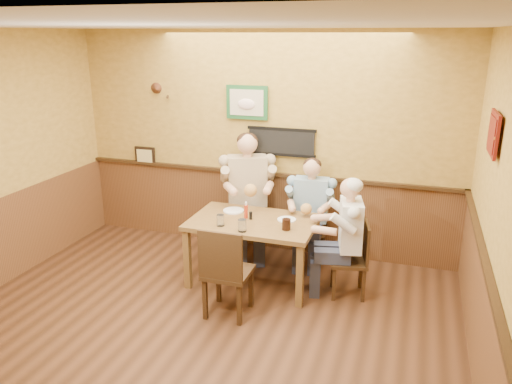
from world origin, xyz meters
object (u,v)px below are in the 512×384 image
salt_shaker (246,213)px  chair_near_side (228,270)px  dining_table (253,228)px  cola_tumbler (286,224)px  diner_tan_shirt (247,200)px  water_glass_mid (242,226)px  diner_blue_polo (311,216)px  chair_back_left (248,216)px  chair_right_end (349,259)px  diner_white_elder (350,244)px  chair_back_right (310,230)px  pepper_shaker (251,216)px  water_glass_left (220,220)px  hot_sauce_bottle (246,211)px

salt_shaker → chair_near_side: bearing=-83.7°
dining_table → cola_tumbler: 0.48m
diner_tan_shirt → water_glass_mid: (0.32, -1.10, 0.11)m
diner_tan_shirt → diner_blue_polo: size_ratio=1.19×
dining_table → chair_back_left: bearing=113.7°
chair_right_end → diner_white_elder: size_ratio=0.70×
chair_near_side → diner_tan_shirt: 1.54m
diner_blue_polo → salt_shaker: (-0.61, -0.65, 0.20)m
diner_tan_shirt → cola_tumbler: (0.75, -0.91, 0.10)m
chair_back_right → pepper_shaker: bearing=-131.9°
water_glass_mid → cola_tumbler: 0.47m
pepper_shaker → cola_tumbler: bearing=-21.0°
chair_back_left → water_glass_mid: (0.32, -1.10, 0.32)m
water_glass_left → hot_sauce_bottle: size_ratio=0.73×
chair_near_side → salt_shaker: bearing=-84.2°
dining_table → pepper_shaker: 0.14m
chair_back_left → chair_near_side: (0.31, -1.49, -0.01)m
chair_near_side → diner_white_elder: size_ratio=0.81×
pepper_shaker → chair_near_side: bearing=-88.7°
dining_table → diner_tan_shirt: diner_tan_shirt is taller
chair_right_end → chair_back_left: bearing=-129.6°
chair_back_right → diner_white_elder: (0.57, -0.68, 0.18)m
chair_near_side → cola_tumbler: chair_near_side is taller
water_glass_left → water_glass_mid: bearing=-16.2°
dining_table → cola_tumbler: (0.42, -0.16, 0.15)m
water_glass_left → pepper_shaker: 0.38m
chair_near_side → cola_tumbler: 0.80m
hot_sauce_bottle → water_glass_mid: bearing=-76.4°
chair_back_left → chair_near_side: size_ratio=1.03×
diner_white_elder → water_glass_left: 1.41m
chair_near_side → diner_tan_shirt: bearing=-78.6°
diner_tan_shirt → water_glass_left: size_ratio=11.36×
water_glass_mid → salt_shaker: 0.43m
chair_back_left → water_glass_mid: size_ratio=7.43×
salt_shaker → cola_tumbler: bearing=-22.8°
cola_tumbler → pepper_shaker: cola_tumbler is taller
water_glass_mid → chair_back_left: bearing=106.4°
chair_near_side → cola_tumbler: (0.44, 0.58, 0.33)m
chair_back_left → diner_white_elder: bearing=-50.6°
chair_near_side → diner_blue_polo: bearing=-110.1°
chair_back_right → cola_tumbler: 0.96m
water_glass_left → diner_tan_shirt: bearing=92.5°
hot_sauce_bottle → salt_shaker: hot_sauce_bottle is taller
water_glass_left → chair_back_right: bearing=51.4°
salt_shaker → water_glass_left: bearing=-118.1°
chair_back_right → water_glass_mid: 1.25m
salt_shaker → chair_back_right: bearing=46.9°
diner_tan_shirt → pepper_shaker: bearing=-91.6°
pepper_shaker → water_glass_mid: bearing=-85.3°
diner_tan_shirt → water_glass_left: diner_tan_shirt is taller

